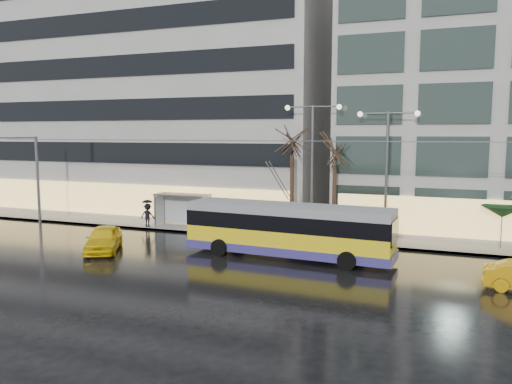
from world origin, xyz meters
The scene contains 16 objects.
ground centered at (0.00, 0.00, 0.00)m, with size 140.00×140.00×0.00m, color black.
sidewalk centered at (2.00, 14.00, 0.07)m, with size 80.00×10.00×0.15m, color gray.
kerb centered at (2.00, 9.05, 0.07)m, with size 80.00×0.10×0.15m, color slate.
building_left centered at (-16.00, 19.00, 11.15)m, with size 34.00×14.00×22.00m, color #9D9B96.
trolleybus centered at (2.10, 4.75, 1.54)m, with size 12.37×5.10×5.67m.
catenary centered at (1.00, 7.94, 4.25)m, with size 42.24×5.12×7.00m.
bus_shelter centered at (-8.38, 10.69, 1.96)m, with size 4.20×1.60×2.51m.
street_lamp_near centered at (2.00, 10.80, 5.99)m, with size 3.96×0.36×9.03m.
street_lamp_far centered at (7.00, 10.80, 5.71)m, with size 3.96×0.36×8.53m.
tree_a centered at (0.50, 11.00, 7.09)m, with size 3.20×3.20×8.40m.
tree_b centered at (3.50, 11.20, 6.40)m, with size 3.20×3.20×7.70m.
parasol_a centered at (14.00, 11.00, 2.45)m, with size 2.50×2.50×2.65m.
taxi_a centered at (-8.98, 2.25, 0.78)m, with size 1.85×4.59×1.56m, color yellow.
pedestrian_a centered at (-4.59, 10.26, 1.61)m, with size 1.06×1.07×2.19m.
pedestrian_b centered at (-4.48, 10.19, 0.91)m, with size 0.84×0.71×1.53m.
pedestrian_c centered at (-10.48, 9.53, 1.27)m, with size 1.21×0.90×2.11m.
Camera 1 is at (10.40, -22.71, 7.28)m, focal length 35.00 mm.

